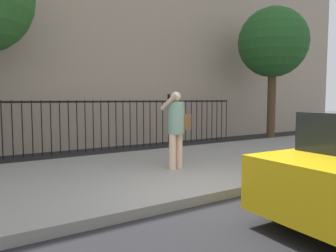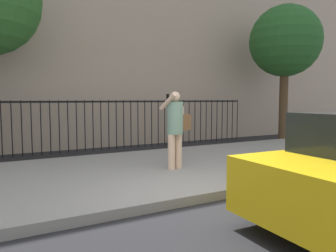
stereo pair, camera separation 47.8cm
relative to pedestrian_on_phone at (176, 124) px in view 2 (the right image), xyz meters
name	(u,v)px [view 2 (the right image)]	position (x,y,z in m)	size (l,w,h in m)	color
ground_plane	(196,205)	(-0.72, -1.81, -1.10)	(60.00, 60.00, 0.00)	black
sidewalk	(138,172)	(-0.72, 0.39, -1.02)	(28.00, 4.40, 0.15)	gray
building_facade	(67,9)	(-0.72, 6.69, 3.85)	(28.00, 4.00, 9.90)	tan
iron_fence	(89,119)	(-0.72, 4.09, -0.08)	(12.03, 0.04, 1.60)	black
pedestrian_on_phone	(176,124)	(0.00, 0.00, 0.00)	(0.70, 0.48, 1.64)	beige
street_tree_mid	(285,42)	(6.35, 2.73, 2.66)	(2.64, 2.64, 5.11)	#4C3823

